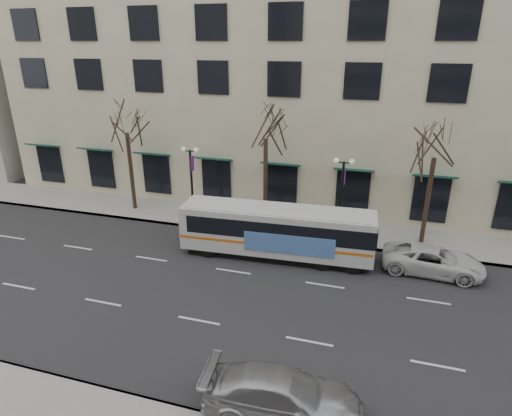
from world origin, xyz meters
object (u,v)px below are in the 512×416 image
at_px(tree_far_mid, 266,124).
at_px(tree_far_right, 437,141).
at_px(lamp_post_left, 192,180).
at_px(tree_far_left, 125,119).
at_px(lamp_post_right, 342,194).
at_px(white_pickup, 433,260).
at_px(city_bus, 278,231).
at_px(silver_car, 283,395).

height_order(tree_far_mid, tree_far_right, tree_far_mid).
distance_m(tree_far_mid, lamp_post_left, 6.40).
distance_m(tree_far_left, tree_far_mid, 10.00).
relative_size(lamp_post_left, lamp_post_right, 1.00).
relative_size(tree_far_mid, white_pickup, 1.63).
bearing_deg(white_pickup, city_bus, 96.79).
bearing_deg(tree_far_right, city_bus, -153.35).
distance_m(tree_far_left, white_pickup, 21.48).
bearing_deg(tree_far_left, silver_car, -45.45).
distance_m(tree_far_mid, white_pickup, 12.54).
height_order(tree_far_left, white_pickup, tree_far_left).
bearing_deg(white_pickup, lamp_post_right, 64.32).
bearing_deg(lamp_post_left, white_pickup, -10.71).
distance_m(tree_far_left, tree_far_right, 20.00).
xyz_separation_m(tree_far_right, city_bus, (-8.12, -4.08, -4.80)).
height_order(tree_far_mid, lamp_post_left, tree_far_mid).
xyz_separation_m(tree_far_left, white_pickup, (20.33, -3.50, -5.97)).
relative_size(lamp_post_left, white_pickup, 0.99).
height_order(lamp_post_left, white_pickup, lamp_post_left).
distance_m(tree_far_left, silver_car, 21.87).
bearing_deg(silver_car, city_bus, 9.16).
xyz_separation_m(tree_far_left, lamp_post_left, (5.01, -0.60, -3.75)).
distance_m(tree_far_left, city_bus, 13.54).
bearing_deg(tree_far_right, silver_car, -109.23).
distance_m(tree_far_right, city_bus, 10.28).
distance_m(tree_far_mid, city_bus, 6.93).
xyz_separation_m(lamp_post_right, white_pickup, (5.32, -2.90, -2.21)).
bearing_deg(white_pickup, tree_far_mid, 74.18).
bearing_deg(silver_car, tree_far_mid, 11.97).
bearing_deg(tree_far_right, lamp_post_left, -177.71).
bearing_deg(white_pickup, lamp_post_left, 82.18).
bearing_deg(lamp_post_left, tree_far_left, 173.17).
relative_size(tree_far_right, white_pickup, 1.53).
distance_m(tree_far_left, lamp_post_left, 6.29).
xyz_separation_m(tree_far_right, white_pickup, (0.33, -3.50, -5.69)).
relative_size(tree_far_left, lamp_post_left, 1.60).
relative_size(tree_far_mid, tree_far_right, 1.06).
bearing_deg(city_bus, lamp_post_right, 44.81).
distance_m(lamp_post_left, city_bus, 7.81).
bearing_deg(silver_car, tree_far_left, 38.89).
xyz_separation_m(tree_far_left, tree_far_right, (20.00, 0.00, -0.28)).
xyz_separation_m(tree_far_right, lamp_post_right, (-4.99, -0.60, -3.48)).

